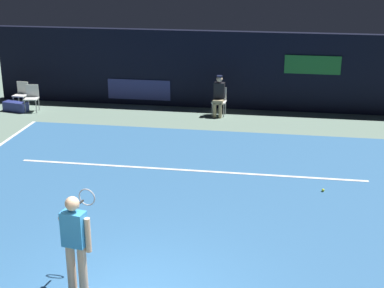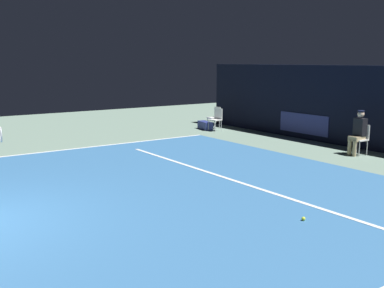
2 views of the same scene
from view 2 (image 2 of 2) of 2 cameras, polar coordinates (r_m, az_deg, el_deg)
name	(u,v)px [view 2 (image 2 of 2)]	position (r m, az deg, el deg)	size (l,w,h in m)	color
ground_plane	(159,189)	(10.21, -4.10, -5.49)	(31.90, 31.90, 0.00)	slate
court_surface	(159,189)	(10.20, -4.10, -5.45)	(11.06, 10.11, 0.01)	#336699
line_sideline_right	(68,149)	(15.06, -14.84, -0.64)	(0.10, 10.11, 0.01)	white
line_service	(222,177)	(11.18, 3.73, -4.02)	(8.63, 0.10, 0.01)	white
back_wall	(376,109)	(15.36, 21.53, 4.03)	(15.52, 0.33, 2.60)	black
line_judge_on_chair	(359,132)	(14.49, 19.65, 1.38)	(0.46, 0.55, 1.32)	white
courtside_chair_near	(215,116)	(19.15, 2.83, 3.40)	(0.47, 0.45, 0.88)	white
courtside_chair_far	(216,118)	(18.51, 2.96, 3.17)	(0.49, 0.47, 0.88)	white
tennis_ball	(303,219)	(8.42, 13.44, -8.85)	(0.07, 0.07, 0.07)	#CCE033
equipment_bag	(205,125)	(18.90, 1.62, 2.28)	(0.84, 0.32, 0.32)	navy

